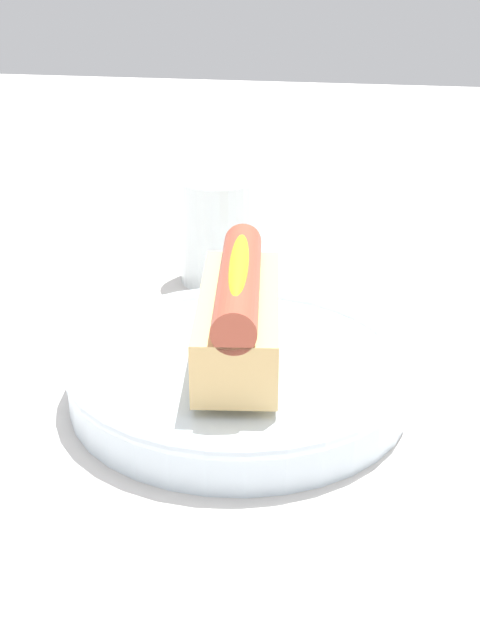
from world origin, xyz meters
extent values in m
plane|color=beige|center=(0.00, 0.00, 0.00)|extent=(2.40, 2.40, 0.00)
cylinder|color=silver|center=(0.00, 0.01, 0.01)|extent=(0.22, 0.22, 0.03)
torus|color=silver|center=(0.00, 0.01, 0.03)|extent=(0.23, 0.23, 0.01)
cube|color=#DBB270|center=(0.00, 0.01, 0.05)|extent=(0.15, 0.07, 0.04)
cylinder|color=#A84733|center=(0.00, 0.01, 0.08)|extent=(0.15, 0.04, 0.03)
ellipsoid|color=gold|center=(0.00, 0.01, 0.09)|extent=(0.11, 0.03, 0.01)
cylinder|color=white|center=(-0.20, -0.04, 0.04)|extent=(0.07, 0.07, 0.09)
cylinder|color=silver|center=(-0.20, -0.04, 0.04)|extent=(0.06, 0.06, 0.08)
camera|label=1|loc=(0.50, 0.09, 0.29)|focal=49.35mm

